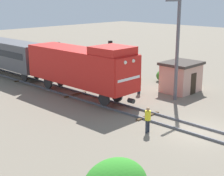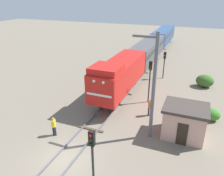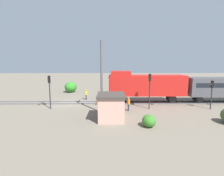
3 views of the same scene
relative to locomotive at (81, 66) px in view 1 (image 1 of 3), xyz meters
The scene contains 12 objects.
ground_plane 11.62m from the locomotive, 90.00° to the right, with size 146.47×146.47×0.00m, color #756B5B.
railway_track 11.61m from the locomotive, 90.00° to the right, with size 2.40×97.65×0.16m.
locomotive is the anchor object (origin of this frame).
passenger_car_leading 13.34m from the locomotive, 90.00° to the left, with size 2.84×14.00×3.66m.
traffic_signal_mid 3.42m from the locomotive, ahead, with size 0.32×0.34×4.58m.
traffic_signal_far 8.61m from the locomotive, 65.28° to the left, with size 0.32×0.34×3.72m.
worker_near_track 9.55m from the locomotive, 104.81° to the right, with size 0.38×0.38×1.70m.
worker_by_signal 5.40m from the locomotive, 34.53° to the right, with size 0.38×0.38×1.70m.
catenary_mast 8.11m from the locomotive, 51.39° to the right, with size 1.94×0.28×8.55m.
relay_hut 9.17m from the locomotive, 34.18° to the right, with size 3.50×2.90×2.74m.
bush_near 11.43m from the locomotive, 36.89° to the left, with size 2.16×1.77×1.57m, color #366026.
bush_far 10.07m from the locomotive, ahead, with size 1.57×1.28×1.14m, color #377626.
Camera 1 is at (-18.70, -10.38, 8.42)m, focal length 55.00 mm.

